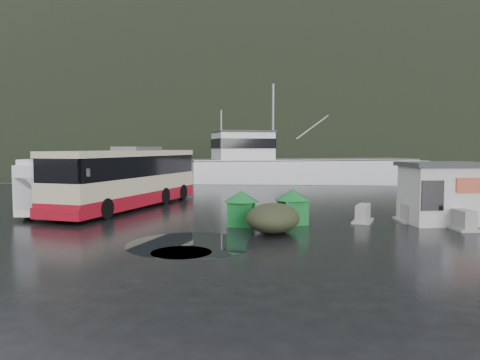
# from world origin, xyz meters

# --- Properties ---
(ground) EXTENTS (160.00, 160.00, 0.00)m
(ground) POSITION_xyz_m (0.00, 0.00, 0.00)
(ground) COLOR black
(ground) RESTS_ON ground
(harbor_water) EXTENTS (300.00, 180.00, 0.02)m
(harbor_water) POSITION_xyz_m (0.00, 110.00, 0.00)
(harbor_water) COLOR black
(harbor_water) RESTS_ON ground
(quay_edge) EXTENTS (160.00, 0.60, 1.50)m
(quay_edge) POSITION_xyz_m (0.00, 20.00, 0.00)
(quay_edge) COLOR #999993
(quay_edge) RESTS_ON ground
(headland) EXTENTS (780.00, 540.00, 570.00)m
(headland) POSITION_xyz_m (10.00, 250.00, 0.00)
(headland) COLOR black
(headland) RESTS_ON ground
(coach_bus) EXTENTS (5.69, 12.32, 3.38)m
(coach_bus) POSITION_xyz_m (-4.46, 3.82, 0.00)
(coach_bus) COLOR beige
(coach_bus) RESTS_ON ground
(white_van) EXTENTS (2.85, 6.85, 2.79)m
(white_van) POSITION_xyz_m (-7.20, 1.94, 0.00)
(white_van) COLOR silver
(white_van) RESTS_ON ground
(waste_bin_left) EXTENTS (1.41, 1.41, 1.52)m
(waste_bin_left) POSITION_xyz_m (4.31, -0.97, 0.00)
(waste_bin_left) COLOR #136C27
(waste_bin_left) RESTS_ON ground
(waste_bin_right) EXTENTS (1.17, 1.17, 1.49)m
(waste_bin_right) POSITION_xyz_m (2.13, -1.55, 0.00)
(waste_bin_right) COLOR #136C27
(waste_bin_right) RESTS_ON ground
(dome_tent) EXTENTS (2.38, 3.11, 1.14)m
(dome_tent) POSITION_xyz_m (3.48, -3.03, 0.00)
(dome_tent) COLOR #2F341F
(dome_tent) RESTS_ON ground
(ticket_kiosk) EXTENTS (3.77, 3.08, 2.68)m
(ticket_kiosk) POSITION_xyz_m (10.83, -0.26, 0.00)
(ticket_kiosk) COLOR beige
(ticket_kiosk) RESTS_ON ground
(jersey_barrier_a) EXTENTS (1.22, 1.72, 0.78)m
(jersey_barrier_a) POSITION_xyz_m (7.45, -0.13, 0.00)
(jersey_barrier_a) COLOR #999993
(jersey_barrier_a) RESTS_ON ground
(jersey_barrier_b) EXTENTS (1.01, 1.72, 0.82)m
(jersey_barrier_b) POSITION_xyz_m (11.08, -1.72, 0.00)
(jersey_barrier_b) COLOR #999993
(jersey_barrier_b) RESTS_ON ground
(jersey_barrier_c) EXTENTS (0.89, 1.67, 0.82)m
(jersey_barrier_c) POSITION_xyz_m (9.44, 0.14, 0.00)
(jersey_barrier_c) COLOR #999993
(jersey_barrier_c) RESTS_ON ground
(fishing_trawler) EXTENTS (28.70, 14.95, 11.29)m
(fishing_trawler) POSITION_xyz_m (6.33, 28.18, 0.00)
(fishing_trawler) COLOR silver
(fishing_trawler) RESTS_ON ground
(puddles) EXTENTS (4.45, 4.46, 0.01)m
(puddles) POSITION_xyz_m (0.68, -5.68, 0.01)
(puddles) COLOR black
(puddles) RESTS_ON ground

